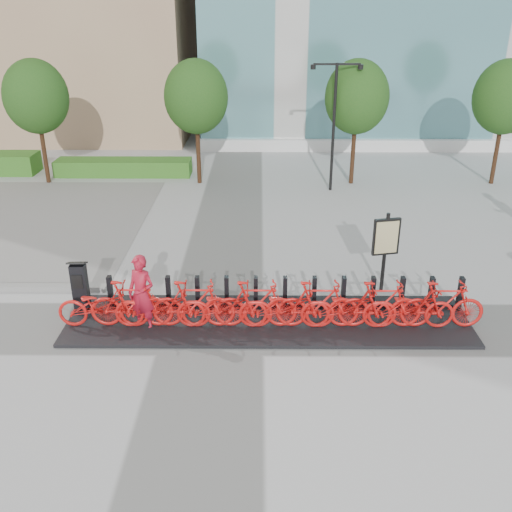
{
  "coord_description": "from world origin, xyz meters",
  "views": [
    {
      "loc": [
        1.09,
        -11.65,
        7.01
      ],
      "look_at": [
        1.0,
        1.5,
        1.2
      ],
      "focal_mm": 40.0,
      "sensor_mm": 36.0,
      "label": 1
    }
  ],
  "objects_px": {
    "bike_0": "(101,306)",
    "worker_red": "(141,294)",
    "kiosk": "(80,287)",
    "map_sign": "(386,240)"
  },
  "relations": [
    {
      "from": "bike_0",
      "to": "kiosk",
      "type": "relative_size",
      "value": 1.45
    },
    {
      "from": "worker_red",
      "to": "map_sign",
      "type": "xyz_separation_m",
      "value": [
        5.98,
        2.07,
        0.5
      ]
    },
    {
      "from": "bike_0",
      "to": "map_sign",
      "type": "relative_size",
      "value": 0.92
    },
    {
      "from": "worker_red",
      "to": "map_sign",
      "type": "bearing_deg",
      "value": 42.84
    },
    {
      "from": "bike_0",
      "to": "map_sign",
      "type": "height_order",
      "value": "map_sign"
    },
    {
      "from": "bike_0",
      "to": "worker_red",
      "type": "bearing_deg",
      "value": -90.41
    },
    {
      "from": "bike_0",
      "to": "kiosk",
      "type": "height_order",
      "value": "kiosk"
    },
    {
      "from": "worker_red",
      "to": "kiosk",
      "type": "bearing_deg",
      "value": -179.49
    },
    {
      "from": "kiosk",
      "to": "worker_red",
      "type": "distance_m",
      "value": 1.79
    },
    {
      "from": "bike_0",
      "to": "map_sign",
      "type": "bearing_deg",
      "value": -73.51
    }
  ]
}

